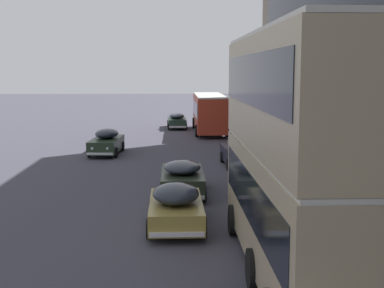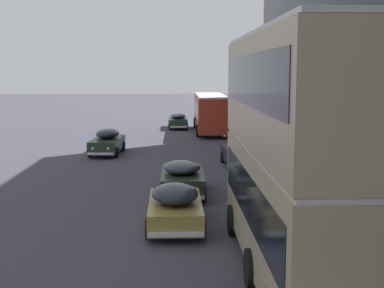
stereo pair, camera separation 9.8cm
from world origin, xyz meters
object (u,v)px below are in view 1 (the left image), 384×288
object	(u,v)px
sedan_second_near	(182,177)
sedan_oncoming_rear	(177,121)
sedan_lead_near	(176,206)
transit_bus_kerbside_front	(299,147)
sedan_far_back	(239,152)
street_lamp	(373,110)
sedan_oncoming_front	(107,142)
transit_bus_kerbside_rear	(209,111)

from	to	relation	value
sedan_second_near	sedan_oncoming_rear	bearing A→B (deg)	90.09
sedan_lead_near	transit_bus_kerbside_front	bearing A→B (deg)	-54.78
sedan_far_back	street_lamp	world-z (taller)	street_lamp
sedan_lead_near	sedan_far_back	world-z (taller)	sedan_far_back
sedan_second_near	street_lamp	bearing A→B (deg)	-53.15
sedan_second_near	sedan_oncoming_rear	world-z (taller)	sedan_second_near
sedan_second_near	sedan_far_back	size ratio (longest dim) A/B	0.99
transit_bus_kerbside_front	sedan_second_near	world-z (taller)	transit_bus_kerbside_front
sedan_oncoming_front	street_lamp	size ratio (longest dim) A/B	0.66
transit_bus_kerbside_rear	transit_bus_kerbside_front	bearing A→B (deg)	-89.88
transit_bus_kerbside_front	sedan_oncoming_rear	size ratio (longest dim) A/B	2.22
transit_bus_kerbside_front	sedan_oncoming_front	distance (m)	22.46
street_lamp	transit_bus_kerbside_rear	bearing A→B (deg)	95.04
sedan_lead_near	sedan_oncoming_rear	size ratio (longest dim) A/B	0.90
transit_bus_kerbside_front	sedan_second_near	size ratio (longest dim) A/B	2.34
sedan_lead_near	street_lamp	distance (m)	7.18
transit_bus_kerbside_front	street_lamp	xyz separation A→B (m)	(2.66, 2.08, 0.82)
transit_bus_kerbside_front	transit_bus_kerbside_rear	distance (m)	33.06
transit_bus_kerbside_rear	sedan_lead_near	bearing A→B (deg)	-96.16
transit_bus_kerbside_rear	sedan_second_near	world-z (taller)	transit_bus_kerbside_rear
sedan_second_near	sedan_far_back	xyz separation A→B (m)	(3.34, 6.82, 0.04)
sedan_oncoming_rear	sedan_far_back	bearing A→B (deg)	-80.53
sedan_second_near	street_lamp	size ratio (longest dim) A/B	0.64
transit_bus_kerbside_front	sedan_second_near	distance (m)	10.20
sedan_far_back	sedan_oncoming_rear	xyz separation A→B (m)	(-3.38, 20.25, -0.07)
sedan_far_back	sedan_oncoming_front	bearing A→B (deg)	149.47
transit_bus_kerbside_rear	sedan_lead_near	distance (m)	28.75
sedan_second_near	transit_bus_kerbside_rear	bearing A→B (deg)	83.29
street_lamp	transit_bus_kerbside_front	bearing A→B (deg)	-142.04
sedan_oncoming_rear	transit_bus_kerbside_front	bearing A→B (deg)	-85.48
transit_bus_kerbside_front	sedan_far_back	bearing A→B (deg)	88.26
sedan_far_back	street_lamp	xyz separation A→B (m)	(2.17, -14.17, 3.44)
sedan_oncoming_rear	sedan_oncoming_front	bearing A→B (deg)	-106.74
sedan_far_back	sedan_oncoming_front	world-z (taller)	sedan_oncoming_front
transit_bus_kerbside_front	sedan_far_back	xyz separation A→B (m)	(0.49, 16.25, -2.63)
transit_bus_kerbside_rear	sedan_second_near	bearing A→B (deg)	-96.71
transit_bus_kerbside_front	street_lamp	size ratio (longest dim) A/B	1.51
sedan_oncoming_front	street_lamp	distance (m)	21.77
sedan_oncoming_front	sedan_second_near	bearing A→B (deg)	-67.86
sedan_second_near	sedan_oncoming_rear	size ratio (longest dim) A/B	0.95
sedan_second_near	street_lamp	xyz separation A→B (m)	(5.51, -7.35, 3.49)
transit_bus_kerbside_rear	sedan_oncoming_front	world-z (taller)	transit_bus_kerbside_rear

